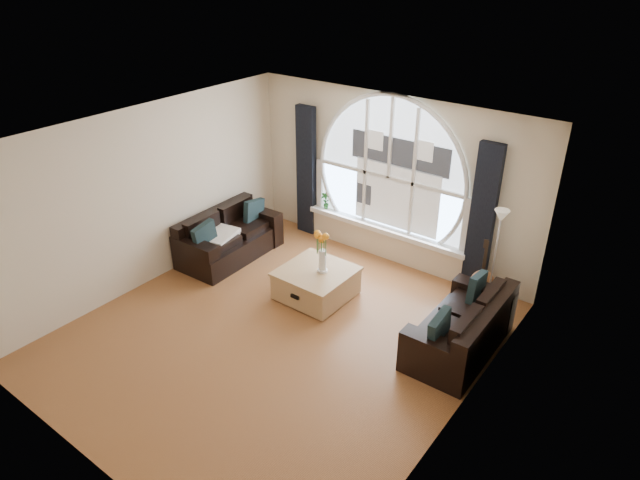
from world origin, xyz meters
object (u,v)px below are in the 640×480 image
Objects in this scene: coffee_chest at (316,282)px; sofa_left at (229,235)px; floor_lamp at (493,264)px; vase_flowers at (323,248)px; sofa_right at (460,323)px; guitar at (484,270)px; potted_plant at (326,200)px.

sofa_left is at bearing 177.51° from coffee_chest.
floor_lamp is (4.06, 1.03, 0.40)m from sofa_left.
vase_flowers is at bearing -3.67° from sofa_left.
sofa_left is 4.08m from sofa_right.
guitar is 3.04m from potted_plant.
coffee_chest is 2.42m from guitar.
floor_lamp is at bearing -8.83° from potted_plant.
guitar is at bearing 130.01° from floor_lamp.
sofa_left is 4.20m from floor_lamp.
sofa_left is 1.89m from coffee_chest.
sofa_left is 1.73× the size of coffee_chest.
floor_lamp is at bearing 90.96° from sofa_right.
sofa_right is 2.21m from coffee_chest.
floor_lamp is 0.39m from guitar.
sofa_right is 1.70× the size of coffee_chest.
sofa_left reaches higher than coffee_chest.
sofa_left is 1.77m from potted_plant.
floor_lamp is at bearing 27.71° from vase_flowers.
coffee_chest is at bearing -159.49° from vase_flowers.
vase_flowers is at bearing -152.29° from floor_lamp.
sofa_right is at bearing -24.88° from potted_plant.
vase_flowers reaches higher than potted_plant.
sofa_right is (4.08, 0.03, 0.00)m from sofa_left.
floor_lamp is at bearing 12.49° from sofa_left.
potted_plant is at bearing 171.17° from floor_lamp.
guitar is (3.87, 1.25, 0.13)m from sofa_left.
potted_plant is (-3.21, 0.50, -0.10)m from floor_lamp.
vase_flowers is at bearing 21.04° from coffee_chest.
vase_flowers reaches higher than guitar.
guitar is at bearing 34.59° from vase_flowers.
sofa_right is 2.42× the size of vase_flowers.
vase_flowers is at bearing -177.82° from sofa_right.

